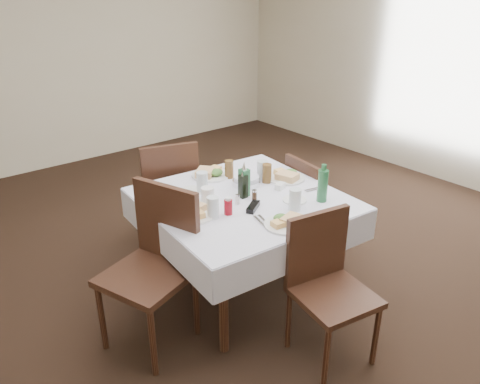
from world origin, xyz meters
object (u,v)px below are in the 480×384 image
at_px(bread_basket, 246,181).
at_px(coffee_mug, 208,195).
at_px(chair_west, 156,257).
at_px(chair_north, 168,189).
at_px(chair_south, 326,278).
at_px(water_w, 213,207).
at_px(water_n, 202,182).
at_px(water_e, 262,170).
at_px(water_s, 295,200).
at_px(chair_east, 310,200).
at_px(ketchup_bottle, 228,206).
at_px(oil_cruet_dark, 243,185).
at_px(oil_cruet_green, 244,181).
at_px(dining_table, 243,208).
at_px(green_bottle, 323,185).

distance_m(bread_basket, coffee_mug, 0.39).
bearing_deg(chair_west, chair_north, 55.05).
bearing_deg(chair_south, water_w, 116.32).
bearing_deg(coffee_mug, water_n, 67.32).
bearing_deg(water_e, water_s, -109.18).
height_order(chair_east, water_w, water_w).
bearing_deg(water_s, ketchup_bottle, 148.95).
bearing_deg(water_s, chair_south, -108.87).
distance_m(chair_north, water_n, 0.68).
height_order(chair_west, ketchup_bottle, chair_west).
relative_size(water_n, water_s, 1.01).
relative_size(water_n, water_w, 1.06).
relative_size(oil_cruet_dark, oil_cruet_green, 0.84).
height_order(chair_west, water_s, chair_west).
distance_m(chair_south, coffee_mug, 0.95).
relative_size(chair_south, coffee_mug, 6.36).
bearing_deg(oil_cruet_green, coffee_mug, 162.46).
height_order(dining_table, green_bottle, green_bottle).
height_order(chair_west, water_e, chair_west).
xyz_separation_m(dining_table, water_w, (-0.33, -0.11, 0.15)).
height_order(chair_south, oil_cruet_dark, oil_cruet_dark).
bearing_deg(green_bottle, oil_cruet_green, 131.84).
distance_m(oil_cruet_green, coffee_mug, 0.27).
xyz_separation_m(chair_east, bread_basket, (-0.61, 0.08, 0.31)).
bearing_deg(coffee_mug, chair_west, -165.43).
relative_size(water_n, coffee_mug, 1.04).
distance_m(oil_cruet_dark, coffee_mug, 0.25).
relative_size(bread_basket, green_bottle, 0.77).
bearing_deg(water_s, bread_basket, 87.88).
bearing_deg(ketchup_bottle, water_w, 165.77).
relative_size(ketchup_bottle, green_bottle, 0.44).
relative_size(chair_south, ketchup_bottle, 7.74).
bearing_deg(chair_west, water_w, -11.99).
relative_size(bread_basket, oil_cruet_dark, 0.96).
relative_size(ketchup_bottle, coffee_mug, 0.82).
xyz_separation_m(water_n, ketchup_bottle, (-0.07, -0.39, -0.02)).
distance_m(water_s, water_e, 0.56).
xyz_separation_m(water_s, oil_cruet_dark, (-0.14, 0.36, 0.02)).
bearing_deg(oil_cruet_green, chair_east, 4.05).
height_order(chair_east, chair_west, chair_west).
bearing_deg(oil_cruet_dark, water_n, 123.03).
bearing_deg(oil_cruet_dark, dining_table, -125.60).
bearing_deg(chair_west, coffee_mug, 14.57).
height_order(oil_cruet_dark, green_bottle, green_bottle).
bearing_deg(dining_table, oil_cruet_green, 38.53).
bearing_deg(dining_table, coffee_mug, 156.03).
height_order(chair_south, ketchup_bottle, chair_south).
xyz_separation_m(oil_cruet_dark, ketchup_bottle, (-0.24, -0.14, -0.04)).
height_order(water_n, water_e, water_n).
xyz_separation_m(water_e, bread_basket, (-0.16, -0.01, -0.04)).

